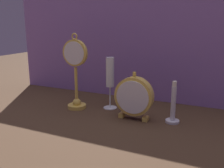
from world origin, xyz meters
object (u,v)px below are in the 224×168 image
object	(u,v)px
mantel_clock_silver	(134,97)
brass_candlestick	(173,108)
pocket_watch_on_stand	(76,73)
champagne_flute	(110,77)

from	to	relation	value
mantel_clock_silver	brass_candlestick	world-z (taller)	mantel_clock_silver
pocket_watch_on_stand	brass_candlestick	xyz separation A→B (m)	(0.44, 0.01, -0.11)
mantel_clock_silver	brass_candlestick	xyz separation A→B (m)	(0.15, 0.03, -0.04)
mantel_clock_silver	champagne_flute	size ratio (longest dim) A/B	0.83
mantel_clock_silver	champagne_flute	xyz separation A→B (m)	(-0.14, 0.08, 0.05)
champagne_flute	brass_candlestick	size ratio (longest dim) A/B	1.40
brass_candlestick	mantel_clock_silver	bearing A→B (deg)	-169.16
champagne_flute	brass_candlestick	xyz separation A→B (m)	(0.30, -0.05, -0.09)
champagne_flute	brass_candlestick	world-z (taller)	champagne_flute
pocket_watch_on_stand	mantel_clock_silver	xyz separation A→B (m)	(0.28, -0.02, -0.07)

